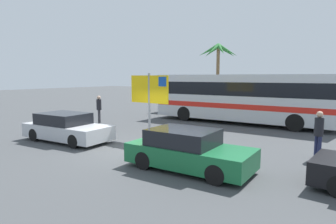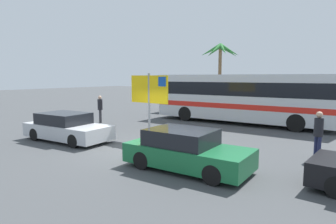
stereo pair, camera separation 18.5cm
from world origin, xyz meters
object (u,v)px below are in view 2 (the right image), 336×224
at_px(ferry_sign, 150,92).
at_px(pedestrian_crossing_lot, 100,107).
at_px(car_silver, 67,127).
at_px(car_green, 186,150).
at_px(bus_rear_coach, 234,93).
at_px(bus_front_coach, 242,96).
at_px(pedestrian_near_sign, 318,131).

height_order(ferry_sign, pedestrian_crossing_lot, ferry_sign).
distance_m(car_silver, pedestrian_crossing_lot, 5.35).
bearing_deg(car_green, ferry_sign, 142.30).
height_order(ferry_sign, car_silver, ferry_sign).
bearing_deg(pedestrian_crossing_lot, bus_rear_coach, 23.02).
height_order(bus_front_coach, car_silver, bus_front_coach).
bearing_deg(pedestrian_near_sign, ferry_sign, -37.18).
distance_m(ferry_sign, pedestrian_near_sign, 7.24).
relative_size(bus_front_coach, car_silver, 2.58).
xyz_separation_m(car_green, pedestrian_near_sign, (3.41, 3.75, 0.42)).
distance_m(car_green, pedestrian_near_sign, 5.09).
bearing_deg(ferry_sign, pedestrian_crossing_lot, 160.89).
height_order(car_green, pedestrian_near_sign, pedestrian_near_sign).
xyz_separation_m(bus_rear_coach, pedestrian_crossing_lot, (-5.72, -8.89, -0.71)).
relative_size(car_silver, pedestrian_near_sign, 2.50).
xyz_separation_m(car_green, pedestrian_crossing_lot, (-9.62, 5.08, 0.44)).
height_order(bus_front_coach, car_green, bus_front_coach).
relative_size(bus_front_coach, pedestrian_crossing_lot, 6.37).
bearing_deg(bus_rear_coach, car_silver, -102.61).
relative_size(car_green, pedestrian_crossing_lot, 2.29).
height_order(car_green, car_silver, same).
relative_size(bus_rear_coach, car_green, 2.78).
bearing_deg(bus_front_coach, bus_rear_coach, 117.78).
xyz_separation_m(bus_rear_coach, ferry_sign, (0.24, -11.20, 0.54)).
distance_m(car_silver, pedestrian_near_sign, 10.83).
distance_m(bus_rear_coach, pedestrian_crossing_lot, 10.60).
height_order(ferry_sign, pedestrian_near_sign, ferry_sign).
bearing_deg(bus_rear_coach, bus_front_coach, -62.22).
relative_size(car_silver, pedestrian_crossing_lot, 2.47).
relative_size(bus_front_coach, ferry_sign, 3.59).
bearing_deg(pedestrian_near_sign, car_silver, -27.50).
height_order(car_silver, pedestrian_near_sign, pedestrian_near_sign).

